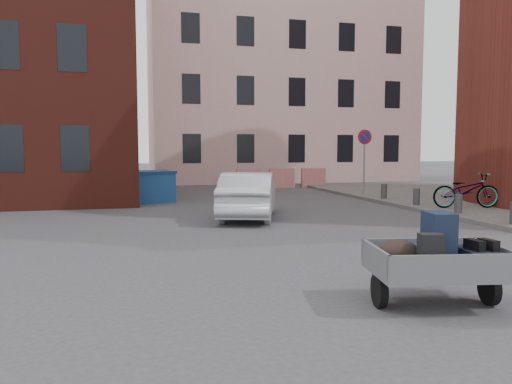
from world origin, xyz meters
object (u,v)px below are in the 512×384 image
object	(u,v)px
dumpster	(135,187)
bicycle	(466,190)
silver_car	(249,195)
trailer	(435,259)

from	to	relation	value
dumpster	bicycle	xyz separation A→B (m)	(10.16, -5.29, 0.09)
silver_car	bicycle	xyz separation A→B (m)	(7.02, -0.33, 0.01)
silver_car	bicycle	size ratio (longest dim) A/B	1.92
dumpster	bicycle	distance (m)	11.46
trailer	bicycle	bearing A→B (deg)	61.26
bicycle	dumpster	bearing A→B (deg)	74.72
trailer	bicycle	size ratio (longest dim) A/B	0.91
dumpster	bicycle	world-z (taller)	bicycle
trailer	dumpster	distance (m)	13.92
dumpster	silver_car	world-z (taller)	silver_car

